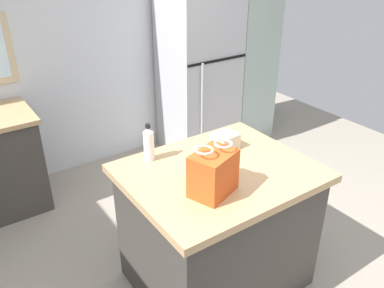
{
  "coord_description": "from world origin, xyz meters",
  "views": [
    {
      "loc": [
        -1.32,
        -1.48,
        2.19
      ],
      "look_at": [
        0.03,
        0.46,
        0.96
      ],
      "focal_mm": 37.38,
      "sensor_mm": 36.0,
      "label": 1
    }
  ],
  "objects_px": {
    "refrigerator": "(199,73)",
    "small_box": "(225,141)",
    "shopping_bag": "(213,173)",
    "bottle": "(149,144)",
    "kitchen_island": "(217,227)",
    "tall_cabinet": "(245,42)"
  },
  "relations": [
    {
      "from": "refrigerator",
      "to": "small_box",
      "type": "bearing_deg",
      "value": -119.73
    },
    {
      "from": "small_box",
      "to": "shopping_bag",
      "type": "bearing_deg",
      "value": -135.95
    },
    {
      "from": "refrigerator",
      "to": "bottle",
      "type": "height_order",
      "value": "refrigerator"
    },
    {
      "from": "kitchen_island",
      "to": "bottle",
      "type": "distance_m",
      "value": 0.73
    },
    {
      "from": "shopping_bag",
      "to": "bottle",
      "type": "bearing_deg",
      "value": 101.64
    },
    {
      "from": "tall_cabinet",
      "to": "small_box",
      "type": "distance_m",
      "value": 2.18
    },
    {
      "from": "shopping_bag",
      "to": "small_box",
      "type": "height_order",
      "value": "shopping_bag"
    },
    {
      "from": "small_box",
      "to": "refrigerator",
      "type": "bearing_deg",
      "value": 60.27
    },
    {
      "from": "tall_cabinet",
      "to": "refrigerator",
      "type": "bearing_deg",
      "value": -179.98
    },
    {
      "from": "tall_cabinet",
      "to": "bottle",
      "type": "xyz_separation_m",
      "value": [
        -2.03,
        -1.39,
        -0.11
      ]
    },
    {
      "from": "tall_cabinet",
      "to": "small_box",
      "type": "bearing_deg",
      "value": -134.7
    },
    {
      "from": "bottle",
      "to": "refrigerator",
      "type": "bearing_deg",
      "value": 45.22
    },
    {
      "from": "kitchen_island",
      "to": "shopping_bag",
      "type": "xyz_separation_m",
      "value": [
        -0.19,
        -0.17,
        0.58
      ]
    },
    {
      "from": "refrigerator",
      "to": "shopping_bag",
      "type": "relative_size",
      "value": 5.85
    },
    {
      "from": "shopping_bag",
      "to": "bottle",
      "type": "xyz_separation_m",
      "value": [
        -0.11,
        0.53,
        -0.02
      ]
    },
    {
      "from": "tall_cabinet",
      "to": "small_box",
      "type": "xyz_separation_m",
      "value": [
        -1.53,
        -1.55,
        -0.17
      ]
    },
    {
      "from": "refrigerator",
      "to": "bottle",
      "type": "distance_m",
      "value": 1.97
    },
    {
      "from": "kitchen_island",
      "to": "small_box",
      "type": "distance_m",
      "value": 0.58
    },
    {
      "from": "kitchen_island",
      "to": "bottle",
      "type": "relative_size",
      "value": 4.57
    },
    {
      "from": "kitchen_island",
      "to": "shopping_bag",
      "type": "height_order",
      "value": "shopping_bag"
    },
    {
      "from": "kitchen_island",
      "to": "small_box",
      "type": "xyz_separation_m",
      "value": [
        0.21,
        0.21,
        0.5
      ]
    },
    {
      "from": "kitchen_island",
      "to": "bottle",
      "type": "bearing_deg",
      "value": 129.56
    }
  ]
}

